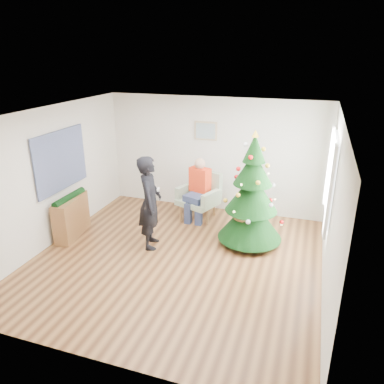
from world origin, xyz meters
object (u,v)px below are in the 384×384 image
(standing_man, at_px, (150,203))
(console, at_px, (71,217))
(christmas_tree, at_px, (252,195))
(armchair, at_px, (200,201))
(stool, at_px, (243,230))

(standing_man, relative_size, console, 1.78)
(christmas_tree, distance_m, standing_man, 1.91)
(armchair, height_order, standing_man, standing_man)
(christmas_tree, relative_size, armchair, 2.15)
(standing_man, bearing_deg, christmas_tree, -84.81)
(console, bearing_deg, christmas_tree, 5.05)
(armchair, height_order, console, armchair)
(armchair, bearing_deg, christmas_tree, -12.93)
(christmas_tree, xyz_separation_m, stool, (-0.11, -0.09, -0.71))
(console, bearing_deg, stool, 4.07)
(stool, bearing_deg, console, -167.53)
(stool, distance_m, standing_man, 1.87)
(christmas_tree, height_order, console, christmas_tree)
(armchair, bearing_deg, stool, -18.07)
(christmas_tree, bearing_deg, console, -166.56)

